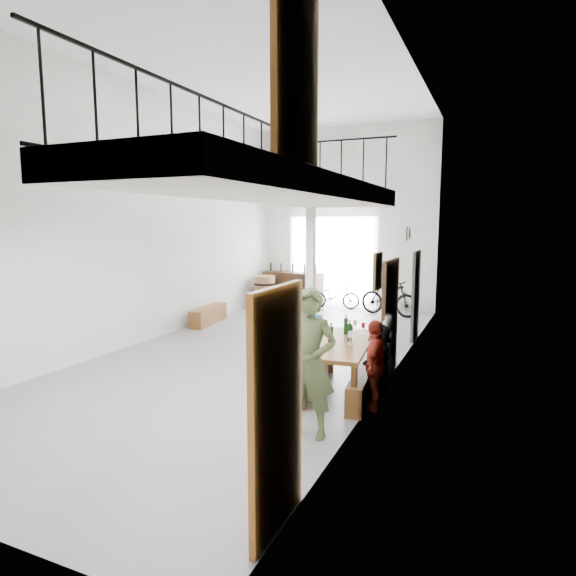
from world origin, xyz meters
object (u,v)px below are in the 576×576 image
at_px(host_standing, 310,363).
at_px(bicycle_near, 334,296).
at_px(serving_counter, 293,288).
at_px(tasting_table, 341,347).
at_px(oak_barrel, 265,292).
at_px(side_bench, 208,315).
at_px(bench_inner, 306,370).

height_order(host_standing, bicycle_near, host_standing).
xyz_separation_m(serving_counter, bicycle_near, (1.46, -0.19, -0.12)).
distance_m(serving_counter, bicycle_near, 1.48).
bearing_deg(tasting_table, oak_barrel, 119.13).
height_order(side_bench, bicycle_near, bicycle_near).
relative_size(serving_counter, host_standing, 1.08).
xyz_separation_m(tasting_table, bicycle_near, (-2.37, 6.92, -0.31)).
bearing_deg(serving_counter, bench_inner, -56.12).
bearing_deg(oak_barrel, serving_counter, 49.91).
bearing_deg(bench_inner, host_standing, -75.91).
height_order(oak_barrel, bicycle_near, oak_barrel).
relative_size(oak_barrel, host_standing, 0.53).
bearing_deg(side_bench, oak_barrel, 85.10).
xyz_separation_m(oak_barrel, host_standing, (4.56, -8.01, 0.43)).
bearing_deg(serving_counter, oak_barrel, -120.81).
bearing_deg(host_standing, bench_inner, 111.00).
height_order(bench_inner, host_standing, host_standing).
distance_m(side_bench, host_standing, 7.10).
distance_m(oak_barrel, bicycle_near, 2.17).
distance_m(bench_inner, serving_counter, 7.76).
xyz_separation_m(oak_barrel, serving_counter, (0.63, 0.75, 0.04)).
bearing_deg(serving_counter, side_bench, -94.40).
bearing_deg(oak_barrel, tasting_table, -54.99).
distance_m(bench_inner, bicycle_near, 7.10).
distance_m(side_bench, serving_counter, 3.69).
distance_m(tasting_table, host_standing, 1.66).
height_order(oak_barrel, serving_counter, serving_counter).
height_order(tasting_table, bench_inner, tasting_table).
bearing_deg(side_bench, serving_counter, 76.32).
bearing_deg(bicycle_near, host_standing, -177.07).
xyz_separation_m(side_bench, serving_counter, (0.87, 3.57, 0.30)).
xyz_separation_m(bench_inner, side_bench, (-4.10, 3.48, -0.03)).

